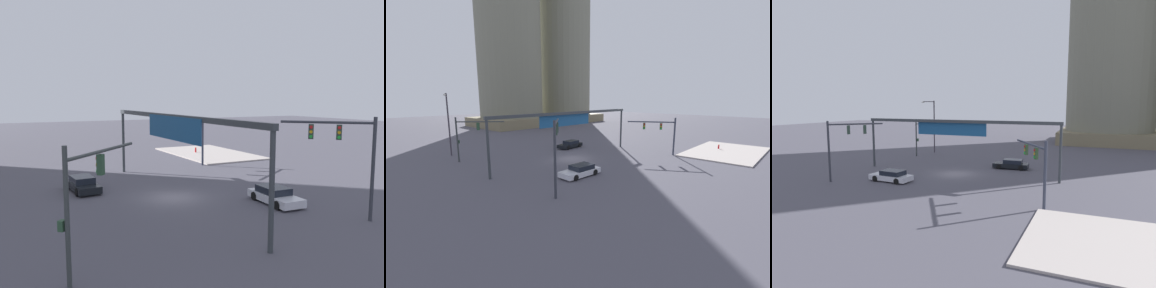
% 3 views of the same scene
% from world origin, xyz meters
% --- Properties ---
extents(ground_plane, '(206.88, 206.88, 0.00)m').
position_xyz_m(ground_plane, '(0.00, 0.00, 0.00)').
color(ground_plane, '#4E4C57').
extents(traffic_signal_near_corner, '(4.53, 4.55, 5.79)m').
position_xyz_m(traffic_signal_near_corner, '(-10.20, 8.90, 3.83)').
color(traffic_signal_near_corner, '#373C3C').
rests_on(traffic_signal_near_corner, ground).
extents(traffic_signal_opposite_side, '(4.16, 4.13, 6.48)m').
position_xyz_m(traffic_signal_opposite_side, '(-9.73, -7.44, 4.53)').
color(traffic_signal_opposite_side, '#33363F').
rests_on(traffic_signal_opposite_side, ground).
extents(traffic_signal_cross_street, '(3.69, 5.82, 5.41)m').
position_xyz_m(traffic_signal_cross_street, '(10.81, -7.40, 3.69)').
color(traffic_signal_cross_street, '#323748').
rests_on(traffic_signal_cross_street, ground).
extents(streetlamp_curved_arm, '(1.29, 2.48, 8.84)m').
position_xyz_m(streetlamp_curved_arm, '(-10.49, 14.13, 5.10)').
color(streetlamp_curved_arm, '#3C3640').
rests_on(streetlamp_curved_arm, ground).
extents(overhead_sign_gantry, '(24.24, 0.43, 6.41)m').
position_xyz_m(overhead_sign_gantry, '(-0.17, 0.35, 5.45)').
color(overhead_sign_gantry, '#373D41').
rests_on(overhead_sign_gantry, ground).
extents(sedan_car_approaching, '(4.57, 2.16, 1.21)m').
position_xyz_m(sedan_car_approaching, '(5.36, 5.84, 0.57)').
color(sedan_car_approaching, black).
rests_on(sedan_car_approaching, ground).
extents(sedan_car_waiting_far, '(4.69, 2.17, 1.21)m').
position_xyz_m(sedan_car_waiting_far, '(-4.82, -5.79, 0.58)').
color(sedan_car_waiting_far, silver).
rests_on(sedan_car_waiting_far, ground).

